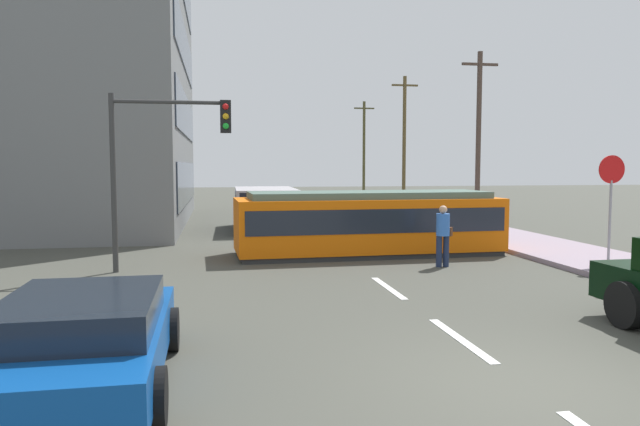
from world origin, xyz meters
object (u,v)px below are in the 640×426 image
(utility_pole_mid, at_px, (478,134))
(utility_pole_far, at_px, (404,139))
(city_bus, at_px, (265,206))
(parked_sedan_near, at_px, (84,339))
(utility_pole_distant, at_px, (364,147))
(traffic_light_mast, at_px, (164,146))
(streetcar_tram, at_px, (368,222))
(pedestrian_crossing, at_px, (443,232))
(stop_sign, at_px, (611,186))

(utility_pole_mid, distance_m, utility_pole_far, 11.65)
(city_bus, height_order, utility_pole_far, utility_pole_far)
(parked_sedan_near, height_order, utility_pole_far, utility_pole_far)
(parked_sedan_near, distance_m, utility_pole_distant, 45.88)
(city_bus, distance_m, utility_pole_distant, 28.13)
(utility_pole_far, bearing_deg, utility_pole_mid, -90.31)
(parked_sedan_near, bearing_deg, city_bus, 78.38)
(utility_pole_mid, height_order, utility_pole_far, utility_pole_far)
(utility_pole_far, bearing_deg, traffic_light_mast, -121.23)
(utility_pole_far, bearing_deg, streetcar_tram, -110.69)
(pedestrian_crossing, xyz_separation_m, utility_pole_far, (6.44, 23.38, 3.59))
(city_bus, height_order, utility_pole_mid, utility_pole_mid)
(pedestrian_crossing, height_order, utility_pole_far, utility_pole_far)
(utility_pole_distant, bearing_deg, utility_pole_far, -91.53)
(stop_sign, height_order, utility_pole_distant, utility_pole_distant)
(parked_sedan_near, distance_m, stop_sign, 14.04)
(city_bus, relative_size, pedestrian_crossing, 3.05)
(pedestrian_crossing, bearing_deg, utility_pole_distant, 79.29)
(streetcar_tram, xyz_separation_m, traffic_light_mast, (-5.92, -1.91, 2.23))
(parked_sedan_near, xyz_separation_m, traffic_light_mast, (0.28, 8.25, 2.61))
(streetcar_tram, relative_size, city_bus, 1.61)
(utility_pole_mid, bearing_deg, traffic_light_mast, -141.07)
(traffic_light_mast, bearing_deg, utility_pole_mid, 38.93)
(stop_sign, bearing_deg, traffic_light_mast, 173.54)
(stop_sign, xyz_separation_m, utility_pole_far, (1.95, 24.07, 2.34))
(pedestrian_crossing, bearing_deg, parked_sedan_near, -135.09)
(streetcar_tram, bearing_deg, utility_pole_distant, 76.15)
(traffic_light_mast, distance_m, utility_pole_far, 26.62)
(pedestrian_crossing, bearing_deg, utility_pole_mid, 61.47)
(city_bus, height_order, traffic_light_mast, traffic_light_mast)
(streetcar_tram, distance_m, pedestrian_crossing, 2.93)
(streetcar_tram, distance_m, stop_sign, 6.85)
(stop_sign, relative_size, utility_pole_mid, 0.35)
(city_bus, bearing_deg, traffic_light_mast, -109.61)
(streetcar_tram, bearing_deg, city_bus, 109.04)
(stop_sign, bearing_deg, utility_pole_far, 85.36)
(pedestrian_crossing, distance_m, utility_pole_far, 24.52)
(stop_sign, bearing_deg, utility_pole_distant, 86.42)
(utility_pole_far, xyz_separation_m, utility_pole_distant, (0.33, 12.42, -0.17))
(parked_sedan_near, xyz_separation_m, stop_sign, (12.11, 6.91, 1.57))
(pedestrian_crossing, height_order, traffic_light_mast, traffic_light_mast)
(stop_sign, height_order, utility_pole_far, utility_pole_far)
(city_bus, relative_size, traffic_light_mast, 1.12)
(parked_sedan_near, bearing_deg, stop_sign, 29.70)
(streetcar_tram, relative_size, parked_sedan_near, 1.87)
(pedestrian_crossing, distance_m, utility_pole_distant, 36.60)
(city_bus, distance_m, utility_pole_far, 17.31)
(stop_sign, xyz_separation_m, traffic_light_mast, (-11.83, 1.34, 1.04))
(utility_pole_mid, relative_size, utility_pole_far, 0.94)
(utility_pole_distant, bearing_deg, city_bus, -112.68)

